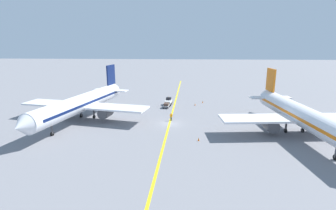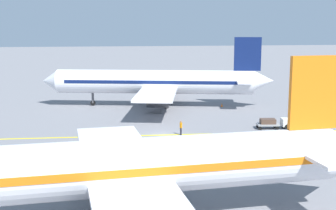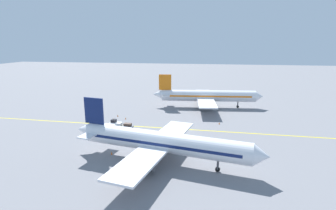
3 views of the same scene
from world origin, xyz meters
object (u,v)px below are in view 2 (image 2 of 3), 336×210
airplane_adjacent_stand (157,82)px  traffic_cone_far_edge (77,148)px  airplane_at_gate (119,169)px  baggage_tug_white (295,121)px  baggage_cart_trailing (268,123)px  traffic_cone_near_nose (318,141)px  traffic_cone_mid_apron (222,105)px  ground_crew_worker (181,127)px

airplane_adjacent_stand → traffic_cone_far_edge: airplane_adjacent_stand is taller
airplane_at_gate → baggage_tug_white: (24.73, -21.87, -2.81)m
baggage_cart_trailing → traffic_cone_near_nose: 8.01m
baggage_tug_white → baggage_cart_trailing: baggage_tug_white is taller
baggage_cart_trailing → traffic_cone_mid_apron: size_ratio=4.96×
traffic_cone_near_nose → airplane_at_gate: bearing=129.2°
baggage_cart_trailing → traffic_cone_mid_apron: baggage_cart_trailing is taller
baggage_cart_trailing → traffic_cone_mid_apron: bearing=7.0°
airplane_adjacent_stand → traffic_cone_mid_apron: (-1.57, -9.80, -3.43)m
ground_crew_worker → baggage_cart_trailing: bearing=-80.7°
airplane_at_gate → airplane_adjacent_stand: same height
ground_crew_worker → baggage_tug_white: bearing=-84.1°
traffic_cone_mid_apron → traffic_cone_far_edge: bearing=137.7°
ground_crew_worker → traffic_cone_mid_apron: 19.48m
airplane_adjacent_stand → ground_crew_worker: size_ratio=21.05×
airplane_adjacent_stand → ground_crew_worker: bearing=-177.8°
ground_crew_worker → traffic_cone_mid_apron: bearing=-27.8°
airplane_at_gate → traffic_cone_mid_apron: airplane_at_gate is taller
traffic_cone_near_nose → ground_crew_worker: bearing=68.2°
baggage_tug_white → ground_crew_worker: 14.32m
airplane_adjacent_stand → baggage_tug_white: size_ratio=11.28×
airplane_at_gate → ground_crew_worker: airplane_at_gate is taller
ground_crew_worker → traffic_cone_near_nose: 15.11m
airplane_at_gate → baggage_tug_white: bearing=-41.5°
baggage_tug_white → baggage_cart_trailing: size_ratio=1.15×
airplane_at_gate → traffic_cone_near_nose: airplane_at_gate is taller
traffic_cone_mid_apron → airplane_at_gate: bearing=157.6°
baggage_cart_trailing → ground_crew_worker: ground_crew_worker is taller
airplane_at_gate → traffic_cone_far_edge: size_ratio=64.63×
airplane_at_gate → traffic_cone_near_nose: 28.15m
baggage_tug_white → ground_crew_worker: (-1.46, 14.24, 0.01)m
ground_crew_worker → traffic_cone_far_edge: 12.56m
traffic_cone_far_edge → ground_crew_worker: bearing=-65.2°
ground_crew_worker → airplane_adjacent_stand: bearing=2.2°
traffic_cone_near_nose → traffic_cone_far_edge: bearing=89.3°
airplane_adjacent_stand → ground_crew_worker: airplane_adjacent_stand is taller
traffic_cone_far_edge → airplane_adjacent_stand: bearing=-23.9°
ground_crew_worker → traffic_cone_near_nose: (-5.60, -14.02, -0.63)m
airplane_at_gate → ground_crew_worker: (23.27, -7.63, -2.80)m
airplane_adjacent_stand → traffic_cone_mid_apron: bearing=-99.1°
traffic_cone_near_nose → traffic_cone_mid_apron: same height
baggage_tug_white → ground_crew_worker: baggage_tug_white is taller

